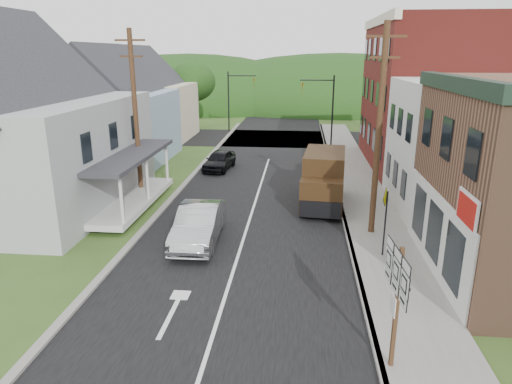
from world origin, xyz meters
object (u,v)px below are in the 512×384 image
(silver_sedan, at_px, (199,225))
(route_sign_cluster, at_px, (396,291))
(warning_sign, at_px, (385,212))
(dark_sedan, at_px, (219,160))
(delivery_van, at_px, (324,180))

(silver_sedan, distance_m, route_sign_cluster, 10.21)
(silver_sedan, relative_size, warning_sign, 1.73)
(silver_sedan, relative_size, dark_sedan, 1.23)
(silver_sedan, distance_m, warning_sign, 7.65)
(silver_sedan, height_order, delivery_van, delivery_van)
(dark_sedan, xyz_separation_m, delivery_van, (6.79, -7.19, 0.77))
(silver_sedan, bearing_deg, route_sign_cluster, -50.74)
(silver_sedan, xyz_separation_m, dark_sedan, (-1.33, 12.58, -0.13))
(silver_sedan, relative_size, route_sign_cluster, 1.48)
(silver_sedan, xyz_separation_m, route_sign_cluster, (6.60, -7.64, 1.47))
(silver_sedan, bearing_deg, delivery_van, 43.03)
(delivery_van, distance_m, route_sign_cluster, 13.11)
(warning_sign, bearing_deg, dark_sedan, 147.75)
(dark_sedan, height_order, delivery_van, delivery_van)
(silver_sedan, relative_size, delivery_van, 0.92)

